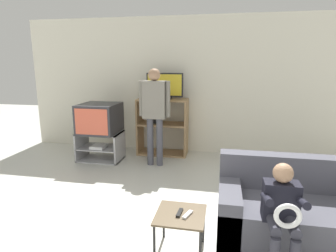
% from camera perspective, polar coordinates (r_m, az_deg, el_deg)
% --- Properties ---
extents(wall_back, '(6.40, 0.06, 2.60)m').
position_cam_1_polar(wall_back, '(5.51, 3.22, 8.10)').
color(wall_back, silver).
rests_on(wall_back, ground_plane).
extents(tv_stand, '(0.78, 0.52, 0.51)m').
position_cam_1_polar(tv_stand, '(5.28, -13.56, -4.01)').
color(tv_stand, '#A8A8AD').
rests_on(tv_stand, ground_plane).
extents(television_main, '(0.66, 0.68, 0.52)m').
position_cam_1_polar(television_main, '(5.15, -13.71, 1.55)').
color(television_main, '#2D2D33').
rests_on(television_main, tv_stand).
extents(media_shelf, '(0.95, 0.45, 1.08)m').
position_cam_1_polar(media_shelf, '(5.39, -1.11, -0.04)').
color(media_shelf, '#9E7A51').
rests_on(media_shelf, ground_plane).
extents(television_flat, '(0.69, 0.20, 0.48)m').
position_cam_1_polar(television_flat, '(5.29, -0.67, 8.01)').
color(television_flat, black).
rests_on(television_flat, media_shelf).
extents(snack_table, '(0.45, 0.45, 0.39)m').
position_cam_1_polar(snack_table, '(2.69, 2.55, -18.26)').
color(snack_table, brown).
rests_on(snack_table, ground_plane).
extents(remote_control_black, '(0.05, 0.15, 0.02)m').
position_cam_1_polar(remote_control_black, '(2.66, 2.36, -17.20)').
color(remote_control_black, black).
rests_on(remote_control_black, snack_table).
extents(remote_control_white, '(0.08, 0.15, 0.02)m').
position_cam_1_polar(remote_control_white, '(2.64, 4.01, -17.52)').
color(remote_control_white, silver).
rests_on(remote_control_white, snack_table).
extents(couch, '(1.57, 0.84, 0.77)m').
position_cam_1_polar(couch, '(3.25, 24.68, -15.47)').
color(couch, '#4C4C56').
rests_on(couch, ground_plane).
extents(person_standing_adult, '(0.53, 0.20, 1.65)m').
position_cam_1_polar(person_standing_adult, '(4.70, -2.75, 3.70)').
color(person_standing_adult, '#4C4C56').
rests_on(person_standing_adult, ground_plane).
extents(person_seated_child, '(0.33, 0.43, 0.90)m').
position_cam_1_polar(person_seated_child, '(2.65, 22.16, -15.27)').
color(person_seated_child, '#2D2D38').
rests_on(person_seated_child, ground_plane).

